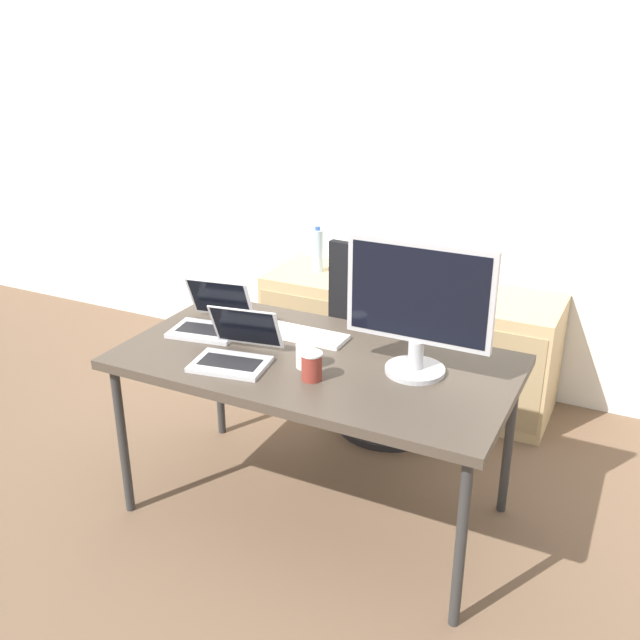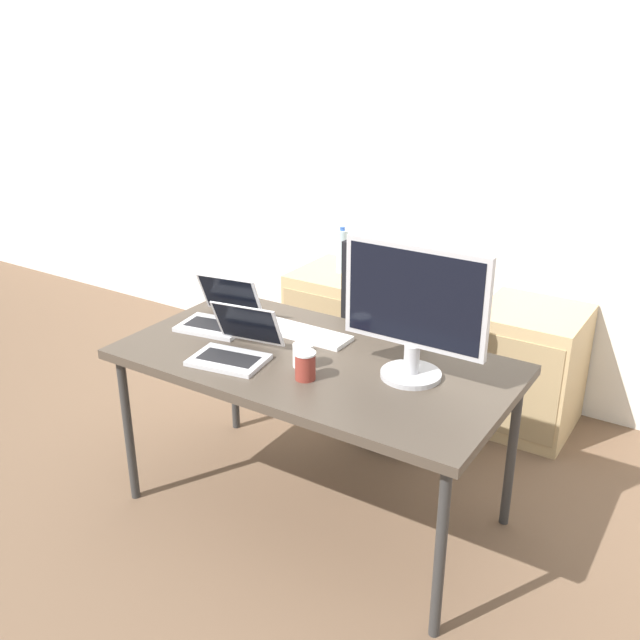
{
  "view_description": "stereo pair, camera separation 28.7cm",
  "coord_description": "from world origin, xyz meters",
  "px_view_note": "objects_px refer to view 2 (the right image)",
  "views": [
    {
      "loc": [
        1.18,
        -2.33,
        1.99
      ],
      "look_at": [
        0.0,
        0.04,
        0.9
      ],
      "focal_mm": 40.0,
      "sensor_mm": 36.0,
      "label": 1
    },
    {
      "loc": [
        1.43,
        -2.19,
        1.99
      ],
      "look_at": [
        0.0,
        0.04,
        0.9
      ],
      "focal_mm": 40.0,
      "sensor_mm": 36.0,
      "label": 2
    }
  ],
  "objects_px": {
    "cabinet_left": "(341,324)",
    "monitor": "(414,310)",
    "cabinet_right": "(527,369)",
    "coffee_cup_brown": "(305,365)",
    "keyboard": "(305,333)",
    "office_chair": "(399,367)",
    "laptop_left": "(235,347)",
    "coffee_cup_white": "(303,355)",
    "laptop_right": "(219,315)",
    "water_bottle": "(342,251)"
  },
  "relations": [
    {
      "from": "laptop_right",
      "to": "keyboard",
      "type": "bearing_deg",
      "value": 15.15
    },
    {
      "from": "cabinet_right",
      "to": "coffee_cup_white",
      "type": "distance_m",
      "value": 1.49
    },
    {
      "from": "laptop_right",
      "to": "monitor",
      "type": "bearing_deg",
      "value": -0.16
    },
    {
      "from": "laptop_right",
      "to": "coffee_cup_brown",
      "type": "distance_m",
      "value": 0.67
    },
    {
      "from": "keyboard",
      "to": "coffee_cup_white",
      "type": "distance_m",
      "value": 0.3
    },
    {
      "from": "laptop_left",
      "to": "office_chair",
      "type": "bearing_deg",
      "value": 72.77
    },
    {
      "from": "water_bottle",
      "to": "keyboard",
      "type": "distance_m",
      "value": 1.15
    },
    {
      "from": "water_bottle",
      "to": "monitor",
      "type": "bearing_deg",
      "value": -49.24
    },
    {
      "from": "laptop_left",
      "to": "coffee_cup_brown",
      "type": "height_order",
      "value": "laptop_left"
    },
    {
      "from": "office_chair",
      "to": "water_bottle",
      "type": "bearing_deg",
      "value": 143.22
    },
    {
      "from": "keyboard",
      "to": "coffee_cup_brown",
      "type": "bearing_deg",
      "value": -56.08
    },
    {
      "from": "monitor",
      "to": "coffee_cup_brown",
      "type": "xyz_separation_m",
      "value": [
        -0.33,
        -0.23,
        -0.22
      ]
    },
    {
      "from": "water_bottle",
      "to": "laptop_left",
      "type": "distance_m",
      "value": 1.44
    },
    {
      "from": "cabinet_right",
      "to": "water_bottle",
      "type": "height_order",
      "value": "water_bottle"
    },
    {
      "from": "office_chair",
      "to": "coffee_cup_white",
      "type": "xyz_separation_m",
      "value": [
        -0.01,
        -0.85,
        0.4
      ]
    },
    {
      "from": "coffee_cup_brown",
      "to": "keyboard",
      "type": "bearing_deg",
      "value": 123.92
    },
    {
      "from": "office_chair",
      "to": "coffee_cup_white",
      "type": "distance_m",
      "value": 0.94
    },
    {
      "from": "laptop_left",
      "to": "keyboard",
      "type": "xyz_separation_m",
      "value": [
        0.12,
        0.34,
        -0.03
      ]
    },
    {
      "from": "laptop_right",
      "to": "coffee_cup_white",
      "type": "distance_m",
      "value": 0.57
    },
    {
      "from": "laptop_left",
      "to": "monitor",
      "type": "distance_m",
      "value": 0.75
    },
    {
      "from": "office_chair",
      "to": "cabinet_left",
      "type": "relative_size",
      "value": 1.62
    },
    {
      "from": "cabinet_right",
      "to": "water_bottle",
      "type": "xyz_separation_m",
      "value": [
        -1.14,
        0.0,
        0.46
      ]
    },
    {
      "from": "office_chair",
      "to": "keyboard",
      "type": "relative_size",
      "value": 2.58
    },
    {
      "from": "cabinet_right",
      "to": "coffee_cup_brown",
      "type": "height_order",
      "value": "coffee_cup_brown"
    },
    {
      "from": "laptop_left",
      "to": "water_bottle",
      "type": "bearing_deg",
      "value": 103.4
    },
    {
      "from": "water_bottle",
      "to": "laptop_left",
      "type": "xyz_separation_m",
      "value": [
        0.33,
        -1.4,
        0.01
      ]
    },
    {
      "from": "monitor",
      "to": "cabinet_left",
      "type": "bearing_deg",
      "value": 130.82
    },
    {
      "from": "office_chair",
      "to": "keyboard",
      "type": "height_order",
      "value": "office_chair"
    },
    {
      "from": "cabinet_left",
      "to": "monitor",
      "type": "height_order",
      "value": "monitor"
    },
    {
      "from": "monitor",
      "to": "keyboard",
      "type": "bearing_deg",
      "value": 168.98
    },
    {
      "from": "water_bottle",
      "to": "laptop_right",
      "type": "xyz_separation_m",
      "value": [
        0.05,
        -1.17,
        0.01
      ]
    },
    {
      "from": "monitor",
      "to": "coffee_cup_white",
      "type": "distance_m",
      "value": 0.48
    },
    {
      "from": "cabinet_right",
      "to": "laptop_right",
      "type": "xyz_separation_m",
      "value": [
        -1.09,
        -1.17,
        0.46
      ]
    },
    {
      "from": "keyboard",
      "to": "monitor",
      "type": "bearing_deg",
      "value": -11.02
    },
    {
      "from": "office_chair",
      "to": "cabinet_right",
      "type": "height_order",
      "value": "office_chair"
    },
    {
      "from": "water_bottle",
      "to": "coffee_cup_brown",
      "type": "bearing_deg",
      "value": -64.22
    },
    {
      "from": "cabinet_right",
      "to": "laptop_right",
      "type": "bearing_deg",
      "value": -133.0
    },
    {
      "from": "laptop_right",
      "to": "keyboard",
      "type": "relative_size",
      "value": 0.81
    },
    {
      "from": "cabinet_right",
      "to": "monitor",
      "type": "height_order",
      "value": "monitor"
    },
    {
      "from": "monitor",
      "to": "keyboard",
      "type": "distance_m",
      "value": 0.63
    },
    {
      "from": "office_chair",
      "to": "cabinet_left",
      "type": "bearing_deg",
      "value": 143.35
    },
    {
      "from": "coffee_cup_brown",
      "to": "cabinet_right",
      "type": "bearing_deg",
      "value": 71.64
    },
    {
      "from": "office_chair",
      "to": "keyboard",
      "type": "distance_m",
      "value": 0.72
    },
    {
      "from": "monitor",
      "to": "coffee_cup_brown",
      "type": "relative_size",
      "value": 5.1
    },
    {
      "from": "cabinet_left",
      "to": "water_bottle",
      "type": "bearing_deg",
      "value": 90.0
    },
    {
      "from": "laptop_right",
      "to": "keyboard",
      "type": "distance_m",
      "value": 0.41
    },
    {
      "from": "cabinet_right",
      "to": "cabinet_left",
      "type": "bearing_deg",
      "value": 180.0
    },
    {
      "from": "cabinet_left",
      "to": "monitor",
      "type": "distance_m",
      "value": 1.69
    },
    {
      "from": "cabinet_right",
      "to": "keyboard",
      "type": "relative_size",
      "value": 1.6
    },
    {
      "from": "cabinet_right",
      "to": "laptop_left",
      "type": "xyz_separation_m",
      "value": [
        -0.81,
        -1.39,
        0.46
      ]
    }
  ]
}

